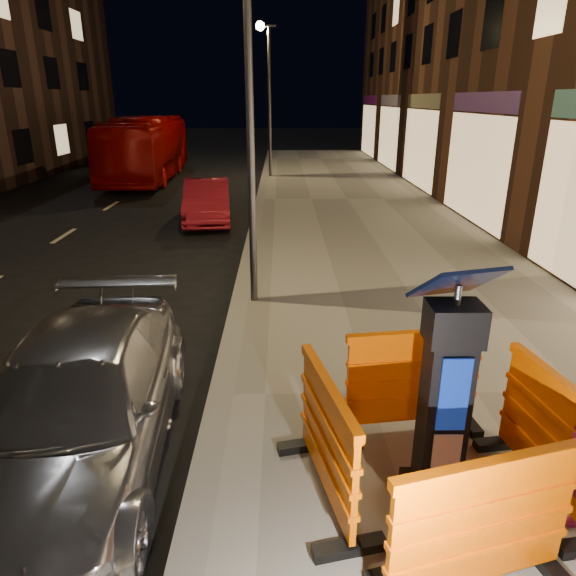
{
  "coord_description": "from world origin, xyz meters",
  "views": [
    {
      "loc": [
        0.71,
        -5.19,
        3.39
      ],
      "look_at": [
        0.8,
        1.0,
        1.1
      ],
      "focal_mm": 32.0,
      "sensor_mm": 36.0,
      "label": 1
    }
  ],
  "objects_px": {
    "barrier_back": "(413,381)",
    "car_red": "(208,221)",
    "parking_kiosk": "(446,394)",
    "bus_doubledecker": "(150,179)",
    "barrier_bldgside": "(552,439)",
    "car_silver": "(85,461)",
    "barrier_front": "(482,529)",
    "barrier_kerbside": "(327,441)"
  },
  "relations": [
    {
      "from": "barrier_kerbside",
      "to": "car_silver",
      "type": "height_order",
      "value": "barrier_kerbside"
    },
    {
      "from": "car_silver",
      "to": "barrier_back",
      "type": "bearing_deg",
      "value": 1.41
    },
    {
      "from": "barrier_back",
      "to": "car_silver",
      "type": "xyz_separation_m",
      "value": [
        -3.3,
        -0.3,
        -0.71
      ]
    },
    {
      "from": "car_red",
      "to": "bus_doubledecker",
      "type": "height_order",
      "value": "bus_doubledecker"
    },
    {
      "from": "barrier_back",
      "to": "car_red",
      "type": "distance_m",
      "value": 10.89
    },
    {
      "from": "barrier_front",
      "to": "barrier_bldgside",
      "type": "bearing_deg",
      "value": 29.79
    },
    {
      "from": "barrier_front",
      "to": "barrier_kerbside",
      "type": "distance_m",
      "value": 1.34
    },
    {
      "from": "parking_kiosk",
      "to": "barrier_kerbside",
      "type": "xyz_separation_m",
      "value": [
        -0.95,
        0.0,
        -0.44
      ]
    },
    {
      "from": "barrier_back",
      "to": "car_silver",
      "type": "bearing_deg",
      "value": 178.05
    },
    {
      "from": "barrier_front",
      "to": "car_red",
      "type": "xyz_separation_m",
      "value": [
        -3.47,
        12.2,
        -0.71
      ]
    },
    {
      "from": "bus_doubledecker",
      "to": "barrier_bldgside",
      "type": "bearing_deg",
      "value": -70.21
    },
    {
      "from": "barrier_front",
      "to": "car_silver",
      "type": "distance_m",
      "value": 3.73
    },
    {
      "from": "barrier_back",
      "to": "parking_kiosk",
      "type": "bearing_deg",
      "value": -97.21
    },
    {
      "from": "parking_kiosk",
      "to": "car_red",
      "type": "distance_m",
      "value": 11.83
    },
    {
      "from": "barrier_back",
      "to": "barrier_bldgside",
      "type": "relative_size",
      "value": 1.0
    },
    {
      "from": "barrier_front",
      "to": "barrier_bldgside",
      "type": "height_order",
      "value": "same"
    },
    {
      "from": "car_red",
      "to": "bus_doubledecker",
      "type": "distance_m",
      "value": 9.26
    },
    {
      "from": "barrier_kerbside",
      "to": "bus_doubledecker",
      "type": "relative_size",
      "value": 0.15
    },
    {
      "from": "car_red",
      "to": "barrier_kerbside",
      "type": "bearing_deg",
      "value": -83.72
    },
    {
      "from": "car_silver",
      "to": "bus_doubledecker",
      "type": "height_order",
      "value": "bus_doubledecker"
    },
    {
      "from": "barrier_bldgside",
      "to": "bus_doubledecker",
      "type": "height_order",
      "value": "bus_doubledecker"
    },
    {
      "from": "parking_kiosk",
      "to": "car_red",
      "type": "bearing_deg",
      "value": 96.91
    },
    {
      "from": "barrier_back",
      "to": "barrier_kerbside",
      "type": "bearing_deg",
      "value": -142.21
    },
    {
      "from": "barrier_front",
      "to": "barrier_kerbside",
      "type": "bearing_deg",
      "value": 119.79
    },
    {
      "from": "car_silver",
      "to": "bus_doubledecker",
      "type": "bearing_deg",
      "value": 97.67
    },
    {
      "from": "parking_kiosk",
      "to": "barrier_front",
      "type": "xyz_separation_m",
      "value": [
        0.0,
        -0.95,
        -0.44
      ]
    },
    {
      "from": "barrier_front",
      "to": "barrier_back",
      "type": "xyz_separation_m",
      "value": [
        0.0,
        1.9,
        0.0
      ]
    },
    {
      "from": "car_red",
      "to": "barrier_bldgside",
      "type": "bearing_deg",
      "value": -74.9
    },
    {
      "from": "car_silver",
      "to": "car_red",
      "type": "relative_size",
      "value": 1.2
    },
    {
      "from": "barrier_back",
      "to": "bus_doubledecker",
      "type": "xyz_separation_m",
      "value": [
        -7.19,
        18.78,
        -0.71
      ]
    },
    {
      "from": "parking_kiosk",
      "to": "bus_doubledecker",
      "type": "xyz_separation_m",
      "value": [
        -7.19,
        19.73,
        -1.15
      ]
    },
    {
      "from": "bus_doubledecker",
      "to": "car_red",
      "type": "bearing_deg",
      "value": -68.92
    },
    {
      "from": "parking_kiosk",
      "to": "car_silver",
      "type": "bearing_deg",
      "value": 158.69
    },
    {
      "from": "barrier_front",
      "to": "car_silver",
      "type": "xyz_separation_m",
      "value": [
        -3.3,
        1.6,
        -0.71
      ]
    },
    {
      "from": "barrier_kerbside",
      "to": "car_red",
      "type": "relative_size",
      "value": 0.39
    },
    {
      "from": "parking_kiosk",
      "to": "barrier_kerbside",
      "type": "height_order",
      "value": "parking_kiosk"
    },
    {
      "from": "parking_kiosk",
      "to": "car_silver",
      "type": "distance_m",
      "value": 3.55
    },
    {
      "from": "parking_kiosk",
      "to": "bus_doubledecker",
      "type": "relative_size",
      "value": 0.21
    },
    {
      "from": "barrier_front",
      "to": "car_silver",
      "type": "relative_size",
      "value": 0.33
    },
    {
      "from": "barrier_front",
      "to": "barrier_bldgside",
      "type": "relative_size",
      "value": 1.0
    },
    {
      "from": "car_red",
      "to": "parking_kiosk",
      "type": "bearing_deg",
      "value": -79.2
    },
    {
      "from": "barrier_back",
      "to": "car_red",
      "type": "relative_size",
      "value": 0.39
    }
  ]
}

